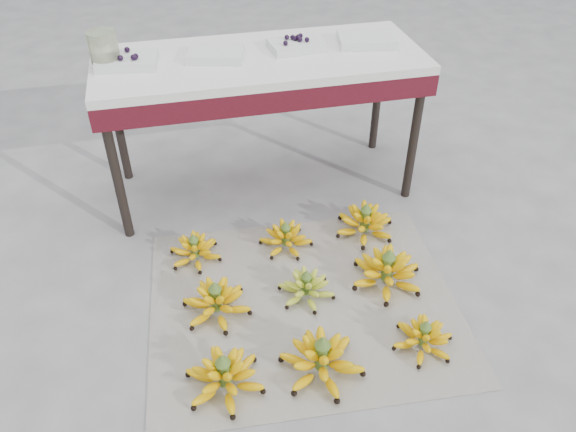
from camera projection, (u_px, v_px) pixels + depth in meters
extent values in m
plane|color=slate|center=(292.00, 320.00, 2.25)|extent=(60.00, 60.00, 0.00)
cube|color=silver|center=(304.00, 303.00, 2.33)|extent=(1.32, 1.13, 0.01)
ellipsoid|color=#F5CF00|center=(225.00, 379.00, 1.98)|extent=(0.37, 0.37, 0.08)
ellipsoid|color=#F5CF00|center=(224.00, 373.00, 1.95)|extent=(0.26, 0.26, 0.06)
ellipsoid|color=#F5CF00|center=(223.00, 366.00, 1.93)|extent=(0.17, 0.17, 0.05)
cylinder|color=#496825|center=(224.00, 373.00, 1.95)|extent=(0.05, 0.05, 0.12)
cone|color=#496825|center=(222.00, 359.00, 1.91)|extent=(0.06, 0.06, 0.04)
ellipsoid|color=#F5CF00|center=(322.00, 362.00, 2.03)|extent=(0.34, 0.34, 0.09)
ellipsoid|color=#F5CF00|center=(322.00, 355.00, 2.00)|extent=(0.24, 0.24, 0.07)
ellipsoid|color=#F5CF00|center=(322.00, 349.00, 1.98)|extent=(0.15, 0.15, 0.06)
cylinder|color=#496825|center=(322.00, 355.00, 2.00)|extent=(0.05, 0.05, 0.13)
cone|color=#496825|center=(323.00, 341.00, 1.96)|extent=(0.06, 0.06, 0.05)
ellipsoid|color=#F5CF00|center=(423.00, 340.00, 2.12)|extent=(0.25, 0.25, 0.07)
ellipsoid|color=#F5CF00|center=(424.00, 335.00, 2.11)|extent=(0.17, 0.17, 0.05)
ellipsoid|color=#F5CF00|center=(425.00, 330.00, 2.09)|extent=(0.11, 0.11, 0.04)
cylinder|color=#496825|center=(424.00, 335.00, 2.11)|extent=(0.04, 0.04, 0.10)
cone|color=#496825|center=(426.00, 324.00, 2.07)|extent=(0.05, 0.05, 0.03)
ellipsoid|color=#F5CF00|center=(217.00, 305.00, 2.26)|extent=(0.37, 0.37, 0.08)
ellipsoid|color=#F5CF00|center=(216.00, 298.00, 2.24)|extent=(0.26, 0.26, 0.06)
ellipsoid|color=#F5CF00|center=(215.00, 292.00, 2.21)|extent=(0.17, 0.17, 0.05)
cylinder|color=#496825|center=(216.00, 298.00, 2.24)|extent=(0.05, 0.05, 0.11)
cone|color=#496825|center=(214.00, 286.00, 2.19)|extent=(0.05, 0.05, 0.04)
ellipsoid|color=#89B72D|center=(306.00, 290.00, 2.33)|extent=(0.30, 0.30, 0.07)
ellipsoid|color=#89B72D|center=(306.00, 284.00, 2.31)|extent=(0.21, 0.21, 0.05)
ellipsoid|color=#89B72D|center=(307.00, 279.00, 2.30)|extent=(0.14, 0.14, 0.04)
cylinder|color=#496825|center=(306.00, 284.00, 2.31)|extent=(0.04, 0.04, 0.10)
cone|color=#496825|center=(307.00, 274.00, 2.28)|extent=(0.05, 0.05, 0.03)
ellipsoid|color=#F5CF00|center=(387.00, 274.00, 2.39)|extent=(0.35, 0.35, 0.09)
ellipsoid|color=#F5CF00|center=(388.00, 268.00, 2.36)|extent=(0.25, 0.25, 0.07)
ellipsoid|color=#F5CF00|center=(389.00, 261.00, 2.34)|extent=(0.16, 0.16, 0.06)
cylinder|color=#496825|center=(388.00, 268.00, 2.36)|extent=(0.05, 0.05, 0.13)
cone|color=#496825|center=(390.00, 253.00, 2.32)|extent=(0.06, 0.06, 0.05)
ellipsoid|color=#F5CF00|center=(195.00, 253.00, 2.52)|extent=(0.25, 0.25, 0.07)
ellipsoid|color=#F5CF00|center=(195.00, 247.00, 2.50)|extent=(0.18, 0.18, 0.05)
ellipsoid|color=#F5CF00|center=(194.00, 243.00, 2.48)|extent=(0.11, 0.11, 0.04)
cylinder|color=#496825|center=(195.00, 247.00, 2.50)|extent=(0.04, 0.04, 0.10)
cone|color=#496825|center=(193.00, 237.00, 2.46)|extent=(0.05, 0.05, 0.03)
ellipsoid|color=#F5CF00|center=(286.00, 240.00, 2.58)|extent=(0.29, 0.29, 0.07)
ellipsoid|color=#F5CF00|center=(286.00, 235.00, 2.56)|extent=(0.21, 0.21, 0.05)
ellipsoid|color=#F5CF00|center=(286.00, 230.00, 2.54)|extent=(0.13, 0.13, 0.04)
cylinder|color=#496825|center=(286.00, 235.00, 2.56)|extent=(0.04, 0.04, 0.10)
cone|color=#496825|center=(286.00, 224.00, 2.52)|extent=(0.05, 0.05, 0.04)
ellipsoid|color=#F5CF00|center=(365.00, 225.00, 2.66)|extent=(0.31, 0.31, 0.08)
ellipsoid|color=#F5CF00|center=(365.00, 219.00, 2.63)|extent=(0.22, 0.22, 0.06)
ellipsoid|color=#F5CF00|center=(366.00, 214.00, 2.61)|extent=(0.14, 0.14, 0.05)
cylinder|color=#496825|center=(365.00, 219.00, 2.63)|extent=(0.05, 0.05, 0.11)
cone|color=#496825|center=(367.00, 207.00, 2.59)|extent=(0.05, 0.05, 0.04)
cylinder|color=black|center=(117.00, 175.00, 2.47)|extent=(0.04, 0.04, 0.68)
cylinder|color=black|center=(414.00, 138.00, 2.72)|extent=(0.04, 0.04, 0.68)
cylinder|color=black|center=(117.00, 121.00, 2.86)|extent=(0.04, 0.04, 0.68)
cylinder|color=black|center=(378.00, 93.00, 3.11)|extent=(0.04, 0.04, 0.68)
cube|color=#520F1B|center=(260.00, 74.00, 2.61)|extent=(1.51, 0.60, 0.10)
cube|color=silver|center=(260.00, 60.00, 2.57)|extent=(1.51, 0.60, 0.04)
cube|color=silver|center=(127.00, 61.00, 2.45)|extent=(0.28, 0.22, 0.04)
sphere|color=black|center=(109.00, 54.00, 2.43)|extent=(0.02, 0.02, 0.02)
sphere|color=black|center=(120.00, 58.00, 2.39)|extent=(0.02, 0.02, 0.02)
sphere|color=black|center=(135.00, 57.00, 2.40)|extent=(0.02, 0.02, 0.02)
sphere|color=black|center=(108.00, 52.00, 2.44)|extent=(0.02, 0.02, 0.02)
sphere|color=black|center=(127.00, 50.00, 2.47)|extent=(0.02, 0.02, 0.02)
sphere|color=black|center=(136.00, 56.00, 2.41)|extent=(0.02, 0.02, 0.02)
sphere|color=black|center=(133.00, 57.00, 2.40)|extent=(0.02, 0.02, 0.02)
sphere|color=black|center=(111.00, 57.00, 2.41)|extent=(0.02, 0.02, 0.02)
cube|color=silver|center=(216.00, 54.00, 2.51)|extent=(0.28, 0.23, 0.04)
cube|color=silver|center=(296.00, 45.00, 2.60)|extent=(0.25, 0.20, 0.04)
sphere|color=black|center=(293.00, 37.00, 2.60)|extent=(0.02, 0.02, 0.02)
sphere|color=black|center=(300.00, 36.00, 2.61)|extent=(0.02, 0.02, 0.02)
sphere|color=black|center=(287.00, 37.00, 2.60)|extent=(0.02, 0.02, 0.02)
sphere|color=black|center=(285.00, 43.00, 2.54)|extent=(0.02, 0.02, 0.02)
sphere|color=black|center=(300.00, 40.00, 2.57)|extent=(0.02, 0.02, 0.02)
sphere|color=black|center=(299.00, 38.00, 2.59)|extent=(0.02, 0.02, 0.02)
sphere|color=black|center=(295.00, 38.00, 2.59)|extent=(0.02, 0.02, 0.02)
sphere|color=black|center=(298.00, 37.00, 2.60)|extent=(0.02, 0.02, 0.02)
sphere|color=black|center=(307.00, 40.00, 2.57)|extent=(0.02, 0.02, 0.02)
cube|color=silver|center=(367.00, 40.00, 2.65)|extent=(0.29, 0.23, 0.04)
cylinder|color=beige|center=(104.00, 50.00, 2.40)|extent=(0.14, 0.14, 0.16)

